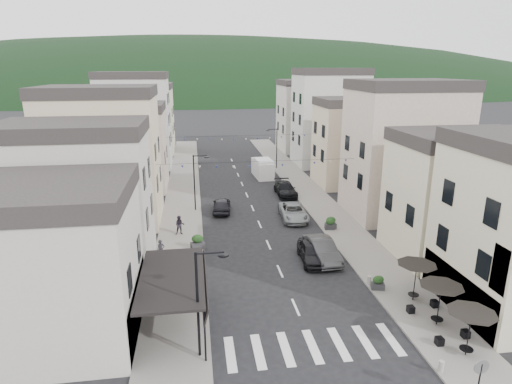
% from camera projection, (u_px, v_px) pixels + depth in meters
% --- Properties ---
extents(ground, '(700.00, 700.00, 0.00)m').
position_uv_depth(ground, '(323.00, 371.00, 21.38)').
color(ground, black).
rests_on(ground, ground).
extents(sidewalk_left, '(4.00, 76.00, 0.12)m').
position_uv_depth(sidewalk_left, '(183.00, 195.00, 50.71)').
color(sidewalk_left, slate).
rests_on(sidewalk_left, ground).
extents(sidewalk_right, '(4.00, 76.00, 0.12)m').
position_uv_depth(sidewalk_right, '(306.00, 190.00, 52.79)').
color(sidewalk_right, slate).
rests_on(sidewalk_right, ground).
extents(hill_backdrop, '(640.00, 360.00, 70.00)m').
position_uv_depth(hill_backdrop, '(200.00, 88.00, 306.25)').
color(hill_backdrop, black).
rests_on(hill_backdrop, ground).
extents(boutique_building, '(12.00, 8.00, 8.00)m').
position_uv_depth(boutique_building, '(19.00, 274.00, 22.86)').
color(boutique_building, '#B2ABA3').
rests_on(boutique_building, ground).
extents(boutique_awning, '(3.77, 7.50, 3.28)m').
position_uv_depth(boutique_awning, '(177.00, 278.00, 24.25)').
color(boutique_awning, black).
rests_on(boutique_awning, ground).
extents(buildings_row_left, '(10.20, 54.16, 14.00)m').
position_uv_depth(buildings_row_left, '(125.00, 138.00, 53.50)').
color(buildings_row_left, '#B2ABA3').
rests_on(buildings_row_left, ground).
extents(buildings_row_right, '(10.20, 54.16, 14.50)m').
position_uv_depth(buildings_row_right, '(350.00, 132.00, 56.36)').
color(buildings_row_right, beige).
rests_on(buildings_row_right, ground).
extents(cafe_terrace, '(2.50, 8.10, 2.53)m').
position_uv_depth(cafe_terrace, '(441.00, 290.00, 24.45)').
color(cafe_terrace, black).
rests_on(cafe_terrace, ground).
extents(streetlamp_left_near, '(1.70, 0.56, 6.00)m').
position_uv_depth(streetlamp_left_near, '(203.00, 294.00, 21.44)').
color(streetlamp_left_near, black).
rests_on(streetlamp_left_near, ground).
extents(streetlamp_left_far, '(1.70, 0.56, 6.00)m').
position_uv_depth(streetlamp_left_far, '(197.00, 177.00, 44.23)').
color(streetlamp_left_far, black).
rests_on(streetlamp_left_far, ground).
extents(streetlamp_right_far, '(1.70, 0.56, 6.00)m').
position_uv_depth(streetlamp_right_far, '(275.00, 144.00, 62.93)').
color(streetlamp_right_far, black).
rests_on(streetlamp_right_far, ground).
extents(traffic_sign, '(0.70, 0.07, 2.70)m').
position_uv_depth(traffic_sign, '(480.00, 375.00, 18.32)').
color(traffic_sign, black).
rests_on(traffic_sign, ground).
extents(bollards, '(11.66, 10.26, 0.60)m').
position_uv_depth(bollards, '(298.00, 305.00, 26.49)').
color(bollards, gray).
rests_on(bollards, ground).
extents(bunting_near, '(19.00, 0.28, 0.62)m').
position_uv_depth(bunting_near, '(258.00, 165.00, 40.68)').
color(bunting_near, black).
rests_on(bunting_near, ground).
extents(bunting_far, '(19.00, 0.28, 0.62)m').
position_uv_depth(bunting_far, '(240.00, 138.00, 55.88)').
color(bunting_far, black).
rests_on(bunting_far, ground).
extents(parked_car_a, '(2.10, 4.68, 1.56)m').
position_uv_depth(parked_car_a, '(312.00, 252.00, 33.27)').
color(parked_car_a, black).
rests_on(parked_car_a, ground).
extents(parked_car_b, '(2.02, 5.12, 1.66)m').
position_uv_depth(parked_car_b, '(322.00, 250.00, 33.57)').
color(parked_car_b, '#313133').
rests_on(parked_car_b, ground).
extents(parked_car_c, '(2.76, 5.51, 1.50)m').
position_uv_depth(parked_car_c, '(293.00, 212.00, 42.58)').
color(parked_car_c, gray).
rests_on(parked_car_c, ground).
extents(parked_car_d, '(2.17, 5.29, 1.53)m').
position_uv_depth(parked_car_d, '(285.00, 189.00, 50.48)').
color(parked_car_d, black).
rests_on(parked_car_d, ground).
extents(parked_car_e, '(2.25, 4.64, 1.53)m').
position_uv_depth(parked_car_e, '(222.00, 205.00, 44.73)').
color(parked_car_e, black).
rests_on(parked_car_e, ground).
extents(delivery_van, '(2.44, 5.49, 2.57)m').
position_uv_depth(delivery_van, '(263.00, 168.00, 58.85)').
color(delivery_van, white).
rests_on(delivery_van, ground).
extents(pedestrian_a, '(0.69, 0.56, 1.63)m').
position_uv_depth(pedestrian_a, '(161.00, 250.00, 33.28)').
color(pedestrian_a, black).
rests_on(pedestrian_a, sidewalk_left).
extents(pedestrian_b, '(0.88, 0.69, 1.76)m').
position_uv_depth(pedestrian_b, '(180.00, 225.00, 38.32)').
color(pedestrian_b, black).
rests_on(pedestrian_b, sidewalk_left).
extents(planter_la, '(1.16, 0.72, 1.23)m').
position_uv_depth(planter_la, '(181.00, 273.00, 29.99)').
color(planter_la, '#2B2B2E').
rests_on(planter_la, sidewalk_left).
extents(planter_lb, '(1.22, 0.87, 1.24)m').
position_uv_depth(planter_lb, '(198.00, 242.00, 35.34)').
color(planter_lb, '#303032').
rests_on(planter_lb, sidewalk_left).
extents(planter_ra, '(0.97, 0.68, 0.99)m').
position_uv_depth(planter_ra, '(378.00, 283.00, 28.92)').
color(planter_ra, '#2A2A2C').
rests_on(planter_ra, sidewalk_right).
extents(planter_rb, '(0.97, 0.62, 1.03)m').
position_uv_depth(planter_rb, '(330.00, 224.00, 39.63)').
color(planter_rb, '#2A2A2C').
rests_on(planter_rb, sidewalk_right).
extents(planter_rc, '(1.04, 0.59, 1.15)m').
position_uv_depth(planter_rc, '(331.00, 223.00, 39.79)').
color(planter_rc, '#313133').
rests_on(planter_rc, sidewalk_right).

